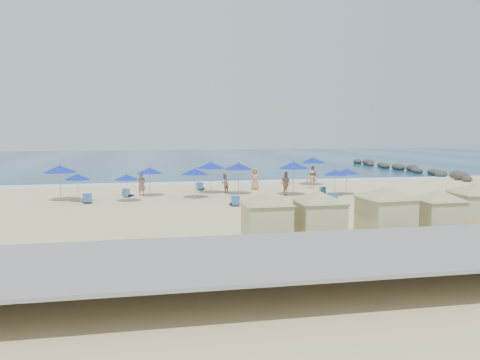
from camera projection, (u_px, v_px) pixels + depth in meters
The scene contains 34 objects.
ground at pixel (271, 209), 30.43m from camera, with size 160.00×160.00×0.00m, color beige.
ocean at pixel (193, 159), 84.10m from camera, with size 160.00×80.00×0.06m, color navy.
surf_line at pixel (230, 182), 45.55m from camera, with size 160.00×2.50×0.08m, color white.
seawall at pixel (365, 251), 17.19m from camera, with size 160.00×6.10×1.22m.
rock_jetty at pixel (404, 168), 59.28m from camera, with size 2.56×26.66×0.96m.
trash_bin at pixel (264, 213), 26.83m from camera, with size 0.74×0.74×0.74m, color black.
cabana_0 at pixel (266, 213), 20.32m from camera, with size 4.15×4.15×2.60m.
cabana_1 at pixel (320, 211), 20.77m from camera, with size 4.18×4.18×2.62m.
cabana_2 at pixel (386, 207), 21.13m from camera, with size 4.42×4.42×2.79m.
cabana_3 at pixel (438, 208), 21.68m from camera, with size 4.07×4.07×2.55m.
cabana_4 at pixel (477, 202), 22.75m from camera, with size 4.41×4.41×2.78m.
umbrella_0 at pixel (60, 169), 33.55m from camera, with size 2.35×2.35×2.67m.
umbrella_1 at pixel (77, 177), 33.10m from camera, with size 1.82×1.82×2.08m.
umbrella_2 at pixel (150, 171), 35.98m from camera, with size 2.03×2.03×2.31m.
umbrella_3 at pixel (127, 177), 33.23m from camera, with size 1.79×1.79×2.03m.
umbrella_4 at pixel (211, 165), 37.60m from camera, with size 2.32×2.32×2.64m.
umbrella_5 at pixel (195, 171), 34.87m from camera, with size 2.06×2.06×2.34m.
umbrella_6 at pixel (239, 166), 36.97m from camera, with size 2.29×2.29×2.61m.
umbrella_7 at pixel (294, 165), 36.45m from camera, with size 2.41×2.41×2.74m.
umbrella_8 at pixel (313, 160), 43.46m from camera, with size 2.36×2.36×2.68m.
umbrella_9 at pixel (347, 171), 36.87m from camera, with size 1.89×1.89×2.16m.
umbrella_10 at pixel (335, 172), 36.18m from camera, with size 1.86×1.86×2.12m.
beach_chair_0 at pixel (87, 200), 32.72m from camera, with size 0.85×1.43×0.74m.
beach_chair_1 at pixel (127, 194), 35.85m from camera, with size 0.98×1.37×0.69m.
beach_chair_2 at pixel (200, 187), 40.00m from camera, with size 0.87×1.36×0.69m.
beach_chair_3 at pixel (235, 202), 31.60m from camera, with size 0.60×1.31×0.72m.
beach_chair_4 at pixel (332, 199), 33.06m from camera, with size 0.83×1.46×0.76m.
beach_chair_5 at pixel (322, 191), 37.48m from camera, with size 0.82×1.25×0.63m.
beachgoer_0 at pixel (142, 185), 36.24m from camera, with size 0.65×0.42×1.77m, color tan.
beachgoer_1 at pixel (224, 183), 38.35m from camera, with size 0.76×0.59×1.57m, color tan.
beachgoer_2 at pixel (286, 184), 36.42m from camera, with size 1.10×0.46×1.88m, color tan.
beachgoer_3 at pixel (312, 179), 41.26m from camera, with size 1.03×0.59×1.60m, color tan.
beachgoer_4 at pixel (255, 179), 40.13m from camera, with size 0.92×0.60×1.89m, color tan.
beachgoer_5 at pixel (313, 176), 43.31m from camera, with size 0.86×0.67×1.76m, color tan.
Camera 1 is at (-7.76, -29.12, 5.04)m, focal length 35.00 mm.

